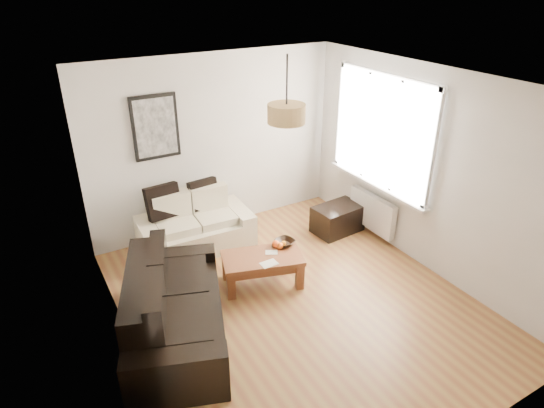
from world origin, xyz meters
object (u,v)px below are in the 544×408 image
ottoman (337,219)px  sofa_leather (176,305)px  loveseat_cream (195,223)px  coffee_table (262,270)px

ottoman → sofa_leather: bearing=-161.1°
sofa_leather → loveseat_cream: bearing=-8.1°
sofa_leather → ottoman: 3.05m
loveseat_cream → sofa_leather: sofa_leather is taller
coffee_table → loveseat_cream: bearing=107.4°
ottoman → coffee_table: bearing=-159.8°
sofa_leather → coffee_table: sofa_leather is taller
coffee_table → ottoman: (1.63, 0.60, 0.00)m
loveseat_cream → coffee_table: size_ratio=1.57×
coffee_table → ottoman: size_ratio=1.36×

